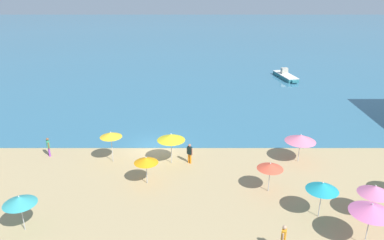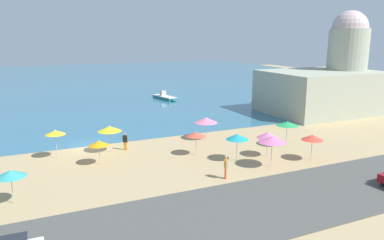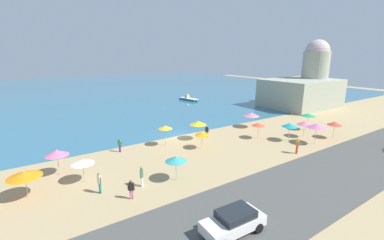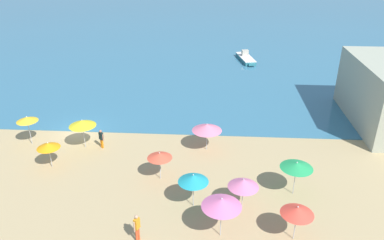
% 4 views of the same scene
% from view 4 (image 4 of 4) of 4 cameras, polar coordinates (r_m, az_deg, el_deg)
% --- Properties ---
extents(ground_plane, '(160.00, 160.00, 0.00)m').
position_cam_4_polar(ground_plane, '(35.18, -16.94, -1.70)').
color(ground_plane, tan).
extents(sea, '(150.00, 110.00, 0.05)m').
position_cam_4_polar(sea, '(86.38, -4.66, 15.43)').
color(sea, '#336B88').
rests_on(sea, ground_plane).
extents(beach_umbrella_0, '(1.96, 1.96, 2.29)m').
position_cam_4_polar(beach_umbrella_0, '(23.79, 7.85, -9.52)').
color(beach_umbrella_0, '#B2B2B7').
rests_on(beach_umbrella_0, ground_plane).
extents(beach_umbrella_1, '(2.17, 2.17, 2.52)m').
position_cam_4_polar(beach_umbrella_1, '(25.63, 15.67, -6.68)').
color(beach_umbrella_1, '#B2B2B7').
rests_on(beach_umbrella_1, ground_plane).
extents(beach_umbrella_2, '(2.41, 2.41, 2.37)m').
position_cam_4_polar(beach_umbrella_2, '(29.95, 2.29, -1.14)').
color(beach_umbrella_2, '#B2B2B7').
rests_on(beach_umbrella_2, ground_plane).
extents(beach_umbrella_4, '(2.31, 2.31, 2.69)m').
position_cam_4_polar(beach_umbrella_4, '(21.45, 4.54, -12.45)').
color(beach_umbrella_4, '#B2B2B7').
rests_on(beach_umbrella_4, ground_plane).
extents(beach_umbrella_6, '(1.89, 1.89, 2.33)m').
position_cam_4_polar(beach_umbrella_6, '(22.16, 15.77, -13.15)').
color(beach_umbrella_6, '#B2B2B7').
rests_on(beach_umbrella_6, ground_plane).
extents(beach_umbrella_7, '(1.72, 1.72, 2.12)m').
position_cam_4_polar(beach_umbrella_7, '(29.72, -21.06, -3.65)').
color(beach_umbrella_7, '#B2B2B7').
rests_on(beach_umbrella_7, ground_plane).
extents(beach_umbrella_8, '(1.78, 1.78, 2.19)m').
position_cam_4_polar(beach_umbrella_8, '(26.45, -4.96, -5.43)').
color(beach_umbrella_8, '#B2B2B7').
rests_on(beach_umbrella_8, ground_plane).
extents(beach_umbrella_10, '(2.18, 2.18, 2.54)m').
position_cam_4_polar(beach_umbrella_10, '(31.46, -16.38, -0.46)').
color(beach_umbrella_10, '#B2B2B7').
rests_on(beach_umbrella_10, ground_plane).
extents(beach_umbrella_12, '(1.73, 1.73, 2.58)m').
position_cam_4_polar(beach_umbrella_12, '(33.49, -23.84, 0.12)').
color(beach_umbrella_12, '#B2B2B7').
rests_on(beach_umbrella_12, ground_plane).
extents(beach_umbrella_13, '(1.95, 1.95, 2.44)m').
position_cam_4_polar(beach_umbrella_13, '(23.69, 0.20, -8.89)').
color(beach_umbrella_13, '#B2B2B7').
rests_on(beach_umbrella_13, ground_plane).
extents(bather_0, '(0.47, 0.39, 1.65)m').
position_cam_4_polar(bather_0, '(31.59, -13.65, -2.66)').
color(bather_0, orange).
rests_on(bather_0, ground_plane).
extents(bather_5, '(0.35, 0.53, 1.82)m').
position_cam_4_polar(bather_5, '(22.15, -8.38, -15.74)').
color(bather_5, '#ED5128').
rests_on(bather_5, ground_plane).
extents(skiff_nearshore, '(2.67, 5.75, 1.39)m').
position_cam_4_polar(skiff_nearshore, '(54.15, 8.19, 9.31)').
color(skiff_nearshore, teal).
rests_on(skiff_nearshore, sea).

